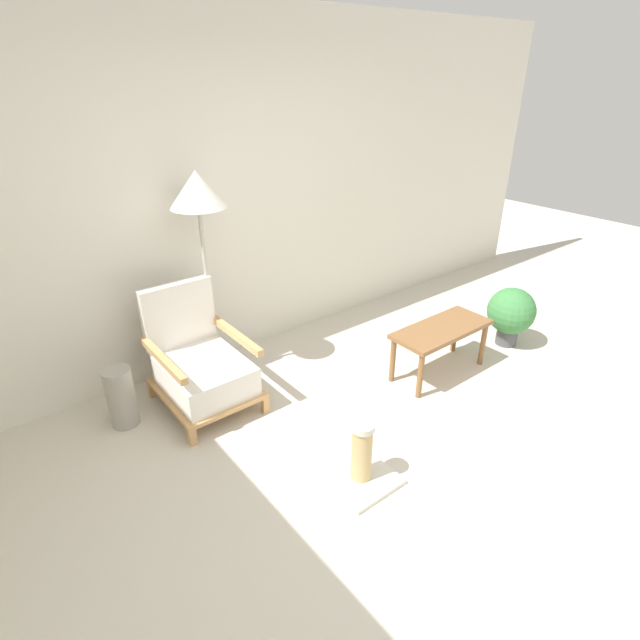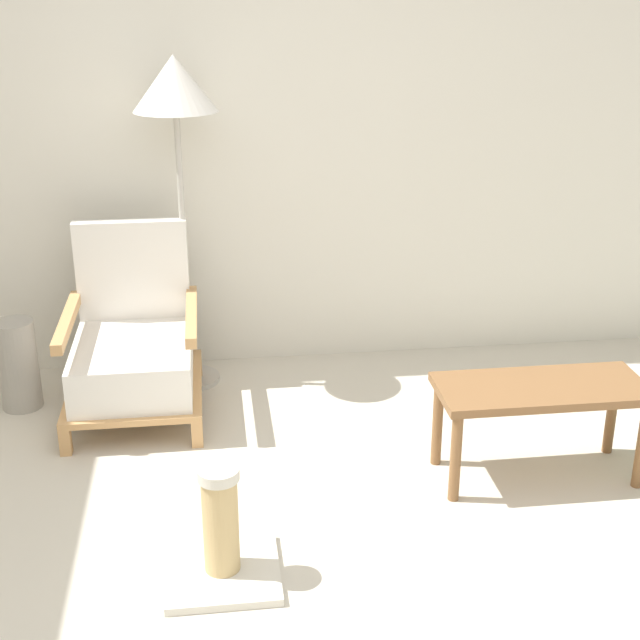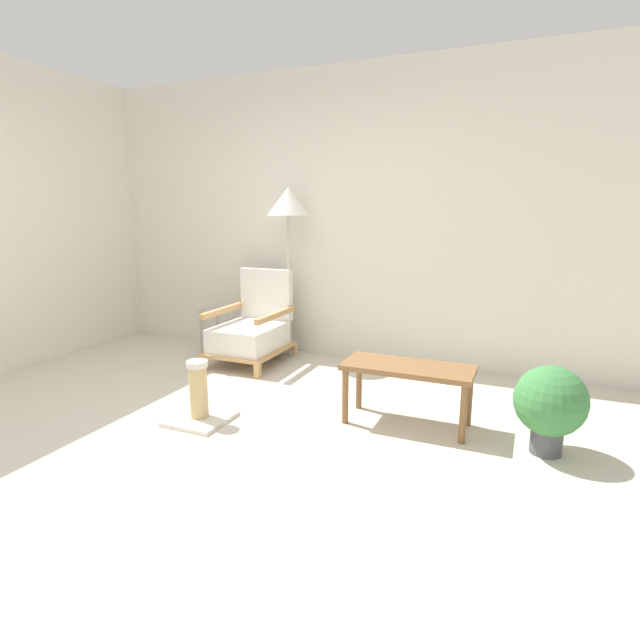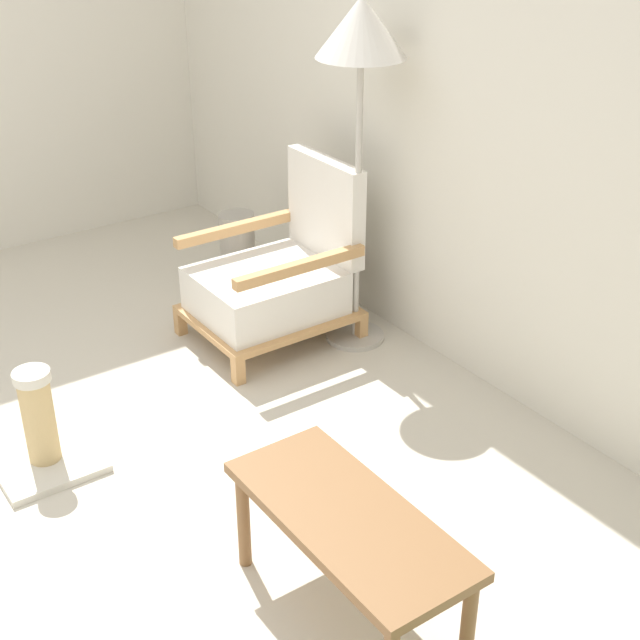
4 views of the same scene
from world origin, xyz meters
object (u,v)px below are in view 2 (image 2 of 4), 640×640
vase (18,365)px  coffee_table (541,399)px  scratching_post (222,541)px  floor_lamp (176,104)px  armchair (133,349)px

vase → coffee_table: bearing=-22.4°
vase → scratching_post: (0.93, -1.43, -0.08)m
floor_lamp → scratching_post: (0.12, -1.62, -1.26)m
armchair → coffee_table: armchair is taller
vase → scratching_post: 1.71m
coffee_table → armchair: bearing=154.0°
armchair → scratching_post: (0.37, -1.33, -0.17)m
scratching_post → coffee_table: bearing=21.1°
scratching_post → floor_lamp: bearing=94.1°
floor_lamp → scratching_post: floor_lamp is taller
armchair → scratching_post: size_ratio=2.01×
armchair → vase: (-0.56, 0.10, -0.10)m
armchair → scratching_post: bearing=-74.4°
coffee_table → vase: bearing=157.6°
armchair → floor_lamp: size_ratio=0.53×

